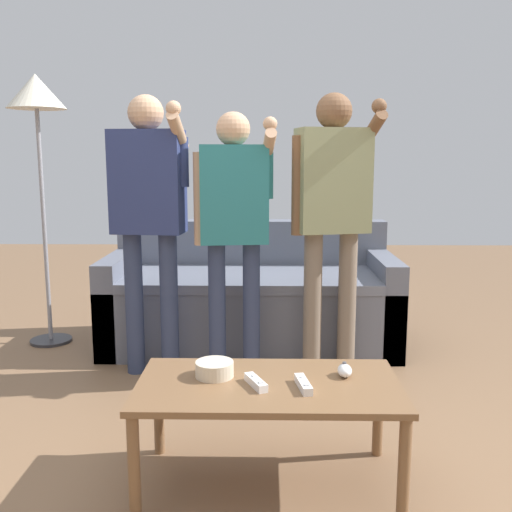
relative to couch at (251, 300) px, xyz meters
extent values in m
plane|color=brown|center=(0.07, -1.47, -0.30)|extent=(12.00, 12.00, 0.00)
cube|color=slate|center=(0.00, -0.04, -0.08)|extent=(1.92, 0.86, 0.45)
cube|color=slate|center=(0.00, -0.10, 0.18)|extent=(1.64, 0.74, 0.06)
cube|color=slate|center=(0.00, 0.30, 0.33)|extent=(1.92, 0.18, 0.37)
cube|color=slate|center=(-0.89, -0.04, 0.01)|extent=(0.14, 0.86, 0.62)
cube|color=slate|center=(0.89, -0.04, 0.01)|extent=(0.14, 0.86, 0.62)
cube|color=brown|center=(0.12, -1.77, 0.11)|extent=(1.01, 0.53, 0.03)
cylinder|color=brown|center=(-0.35, -2.00, -0.10)|extent=(0.04, 0.04, 0.39)
cylinder|color=brown|center=(0.59, -2.00, -0.10)|extent=(0.04, 0.04, 0.39)
cylinder|color=brown|center=(-0.35, -1.53, -0.10)|extent=(0.04, 0.04, 0.39)
cylinder|color=brown|center=(0.59, -1.53, -0.10)|extent=(0.04, 0.04, 0.39)
cylinder|color=beige|center=(-0.10, -1.71, 0.15)|extent=(0.15, 0.15, 0.06)
ellipsoid|color=white|center=(0.41, -1.69, 0.14)|extent=(0.06, 0.09, 0.05)
cylinder|color=#4C4C51|center=(0.41, -1.68, 0.17)|extent=(0.02, 0.02, 0.01)
cylinder|color=#2D2D33|center=(-1.39, -0.02, -0.29)|extent=(0.28, 0.28, 0.02)
cylinder|color=gray|center=(-1.39, -0.02, 0.50)|extent=(0.03, 0.03, 1.56)
cone|color=silver|center=(-1.39, -0.02, 1.39)|extent=(0.38, 0.38, 0.22)
cylinder|color=#2D3856|center=(-0.67, -0.58, 0.12)|extent=(0.11, 0.11, 0.84)
cylinder|color=#2D3856|center=(-0.46, -0.60, 0.12)|extent=(0.11, 0.11, 0.84)
cube|color=navy|center=(-0.56, -0.59, 0.83)|extent=(0.42, 0.25, 0.58)
sphere|color=tan|center=(-0.56, -0.59, 1.21)|extent=(0.20, 0.20, 0.20)
cylinder|color=tan|center=(-0.76, -0.57, 0.80)|extent=(0.07, 0.07, 0.55)
cylinder|color=navy|center=(-0.36, -0.61, 0.94)|extent=(0.07, 0.07, 0.27)
cylinder|color=tan|center=(-0.37, -0.69, 1.11)|extent=(0.09, 0.27, 0.21)
sphere|color=tan|center=(-0.38, -0.77, 1.22)|extent=(0.08, 0.08, 0.08)
cylinder|color=#2D3856|center=(-0.18, -0.65, 0.10)|extent=(0.10, 0.10, 0.79)
cylinder|color=#2D3856|center=(0.02, -0.62, 0.10)|extent=(0.10, 0.10, 0.79)
cube|color=#28757A|center=(-0.08, -0.64, 0.76)|extent=(0.40, 0.24, 0.54)
sphere|color=tan|center=(-0.08, -0.64, 1.12)|extent=(0.19, 0.19, 0.19)
cylinder|color=tan|center=(-0.26, -0.66, 0.74)|extent=(0.07, 0.07, 0.51)
cylinder|color=#28757A|center=(0.11, -0.61, 0.87)|extent=(0.07, 0.07, 0.26)
cylinder|color=tan|center=(0.12, -0.68, 1.03)|extent=(0.09, 0.26, 0.18)
sphere|color=tan|center=(0.12, -0.74, 1.14)|extent=(0.08, 0.08, 0.08)
cylinder|color=#756656|center=(0.37, -0.60, 0.12)|extent=(0.11, 0.11, 0.85)
cylinder|color=#756656|center=(0.58, -0.56, 0.12)|extent=(0.11, 0.11, 0.85)
cube|color=gray|center=(0.48, -0.58, 0.84)|extent=(0.44, 0.30, 0.58)
sphere|color=brown|center=(0.48, -0.58, 1.22)|extent=(0.20, 0.20, 0.20)
cylinder|color=brown|center=(0.28, -0.63, 0.81)|extent=(0.07, 0.07, 0.55)
cylinder|color=gray|center=(0.67, -0.53, 0.95)|extent=(0.07, 0.07, 0.27)
cylinder|color=brown|center=(0.69, -0.61, 1.12)|extent=(0.13, 0.28, 0.20)
sphere|color=brown|center=(0.71, -0.68, 1.24)|extent=(0.08, 0.08, 0.08)
cube|color=white|center=(0.07, -1.80, 0.13)|extent=(0.09, 0.15, 0.03)
cylinder|color=silver|center=(0.06, -1.78, 0.15)|extent=(0.01, 0.01, 0.00)
cube|color=silver|center=(0.09, -1.84, 0.15)|extent=(0.02, 0.02, 0.00)
cube|color=white|center=(0.25, -1.82, 0.13)|extent=(0.06, 0.16, 0.03)
cylinder|color=silver|center=(0.24, -1.79, 0.15)|extent=(0.01, 0.01, 0.00)
cube|color=silver|center=(0.25, -1.86, 0.15)|extent=(0.02, 0.02, 0.00)
camera|label=1|loc=(0.11, -3.85, 0.97)|focal=40.47mm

